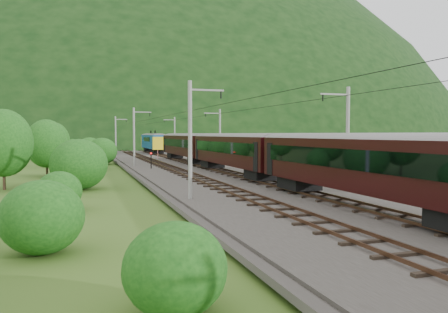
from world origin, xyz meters
name	(u,v)px	position (x,y,z in m)	size (l,w,h in m)	color
ground	(273,199)	(0.00, 0.00, 0.00)	(600.00, 600.00, 0.00)	#304F18
railbed	(229,182)	(0.00, 10.00, 0.15)	(14.00, 220.00, 0.30)	#38332D
track_left	(204,181)	(-2.40, 10.00, 0.37)	(2.40, 220.00, 0.27)	brown
track_right	(252,179)	(2.40, 10.00, 0.37)	(2.40, 220.00, 0.27)	brown
catenary_left	(135,135)	(-6.12, 32.00, 4.50)	(2.54, 192.28, 8.00)	gray
catenary_right	(219,135)	(6.12, 32.00, 4.50)	(2.54, 192.28, 8.00)	gray
overhead_wires	(229,108)	(0.00, 10.00, 7.10)	(4.83, 198.00, 0.03)	black
mountain_main	(102,141)	(0.00, 260.00, 0.00)	(504.00, 360.00, 244.00)	black
train	(279,148)	(2.40, 4.06, 3.51)	(2.96, 141.46, 5.15)	black
hazard_post_near	(158,154)	(-0.10, 48.66, 1.05)	(0.16, 0.16, 1.50)	red
hazard_post_far	(189,160)	(0.74, 28.77, 1.13)	(0.18, 0.18, 1.66)	red
signal	(151,159)	(-4.70, 26.77, 1.50)	(0.23, 0.23, 2.04)	black
vegetation_left	(63,153)	(-15.08, 22.62, 2.60)	(13.97, 150.06, 6.81)	#144512
vegetation_right	(348,168)	(11.58, 7.79, 1.35)	(6.51, 97.11, 3.12)	#144512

